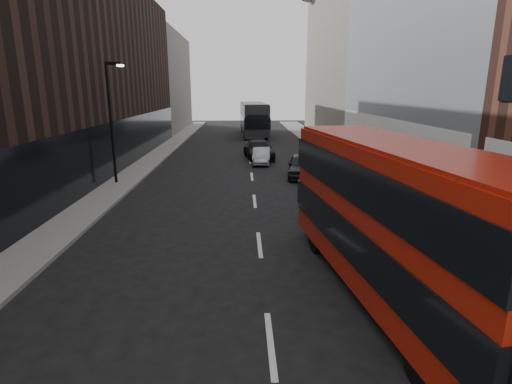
{
  "coord_description": "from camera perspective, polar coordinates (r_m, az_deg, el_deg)",
  "views": [
    {
      "loc": [
        -0.6,
        -5.91,
        5.61
      ],
      "look_at": [
        -0.19,
        6.17,
        2.5
      ],
      "focal_mm": 28.0,
      "sensor_mm": 36.0,
      "label": 1
    }
  ],
  "objects": [
    {
      "name": "street_lamp",
      "position": [
        25.14,
        -19.91,
        10.33
      ],
      "size": [
        1.06,
        0.22,
        7.0
      ],
      "color": "black",
      "rests_on": "sidewalk_left"
    },
    {
      "name": "sidewalk_left",
      "position": [
        32.26,
        -15.2,
        4.04
      ],
      "size": [
        2.0,
        80.0,
        0.15
      ],
      "primitive_type": "cube",
      "color": "slate",
      "rests_on": "ground"
    },
    {
      "name": "grey_bus",
      "position": [
        50.51,
        -0.35,
        10.5
      ],
      "size": [
        3.43,
        12.6,
        4.03
      ],
      "rotation": [
        0.0,
        0.0,
        0.04
      ],
      "color": "black",
      "rests_on": "ground"
    },
    {
      "name": "building_modern_block",
      "position": [
        29.8,
        23.73,
        21.57
      ],
      "size": [
        5.03,
        22.0,
        20.0
      ],
      "color": "gray",
      "rests_on": "ground"
    },
    {
      "name": "car_c",
      "position": [
        33.5,
        0.37,
        6.08
      ],
      "size": [
        2.73,
        5.38,
        1.5
      ],
      "primitive_type": "imported",
      "rotation": [
        0.0,
        0.0,
        0.13
      ],
      "color": "black",
      "rests_on": "ground"
    },
    {
      "name": "sidewalk_right",
      "position": [
        32.43,
        12.59,
        4.25
      ],
      "size": [
        3.0,
        80.0,
        0.15
      ],
      "primitive_type": "cube",
      "color": "slate",
      "rests_on": "ground"
    },
    {
      "name": "car_b",
      "position": [
        31.15,
        0.77,
        5.2
      ],
      "size": [
        1.55,
        3.83,
        1.23
      ],
      "primitive_type": "imported",
      "rotation": [
        0.0,
        0.0,
        -0.07
      ],
      "color": "#919399",
      "rests_on": "ground"
    },
    {
      "name": "red_bus",
      "position": [
        11.24,
        19.26,
        -3.06
      ],
      "size": [
        3.8,
        10.84,
        4.3
      ],
      "rotation": [
        0.0,
        0.0,
        0.12
      ],
      "color": "#A7190A",
      "rests_on": "ground"
    },
    {
      "name": "building_victorian",
      "position": [
        51.49,
        12.17,
        18.63
      ],
      "size": [
        6.5,
        24.0,
        21.0
      ],
      "color": "slate",
      "rests_on": "ground"
    },
    {
      "name": "building_left_far",
      "position": [
        58.94,
        -13.04,
        14.93
      ],
      "size": [
        5.0,
        20.0,
        13.0
      ],
      "primitive_type": "cube",
      "color": "slate",
      "rests_on": "ground"
    },
    {
      "name": "building_left_mid",
      "position": [
        37.56,
        -19.57,
        15.75
      ],
      "size": [
        5.0,
        24.0,
        14.0
      ],
      "primitive_type": "cube",
      "color": "black",
      "rests_on": "ground"
    },
    {
      "name": "car_a",
      "position": [
        26.52,
        6.52,
        3.77
      ],
      "size": [
        2.33,
        4.59,
        1.5
      ],
      "primitive_type": "imported",
      "rotation": [
        0.0,
        0.0,
        -0.13
      ],
      "color": "black",
      "rests_on": "ground"
    }
  ]
}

